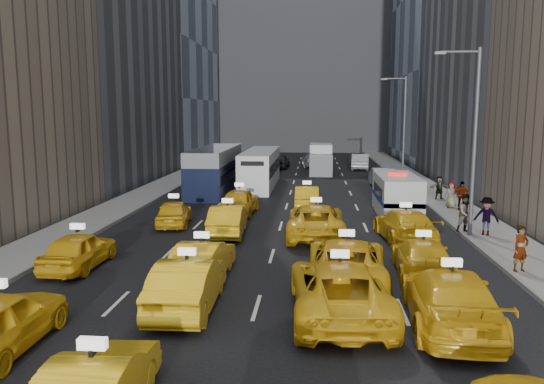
# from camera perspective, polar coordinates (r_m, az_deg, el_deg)

# --- Properties ---
(ground) EXTENTS (160.00, 160.00, 0.00)m
(ground) POSITION_cam_1_polar(r_m,az_deg,el_deg) (15.12, -2.53, -14.99)
(ground) COLOR black
(ground) RESTS_ON ground
(sidewalk_west) EXTENTS (3.00, 90.00, 0.15)m
(sidewalk_west) POSITION_cam_1_polar(r_m,az_deg,el_deg) (41.07, -12.84, 0.03)
(sidewalk_west) COLOR gray
(sidewalk_west) RESTS_ON ground
(sidewalk_east) EXTENTS (3.00, 90.00, 0.15)m
(sidewalk_east) POSITION_cam_1_polar(r_m,az_deg,el_deg) (40.17, 17.09, -0.33)
(sidewalk_east) COLOR gray
(sidewalk_east) RESTS_ON ground
(curb_west) EXTENTS (0.15, 90.00, 0.18)m
(curb_west) POSITION_cam_1_polar(r_m,az_deg,el_deg) (40.66, -10.89, 0.02)
(curb_west) COLOR slate
(curb_west) RESTS_ON ground
(curb_east) EXTENTS (0.15, 90.00, 0.18)m
(curb_east) POSITION_cam_1_polar(r_m,az_deg,el_deg) (39.88, 15.06, -0.28)
(curb_east) COLOR slate
(curb_east) RESTS_ON ground
(building_backdrop) EXTENTS (30.00, 12.00, 40.00)m
(building_backdrop) POSITION_cam_1_polar(r_m,az_deg,el_deg) (86.89, 3.51, 17.84)
(building_backdrop) COLOR slate
(building_backdrop) RESTS_ON ground
(streetlight_near) EXTENTS (2.15, 0.22, 9.00)m
(streetlight_near) POSITION_cam_1_polar(r_m,az_deg,el_deg) (26.82, 20.76, 5.64)
(streetlight_near) COLOR #595B60
(streetlight_near) RESTS_ON ground
(streetlight_far) EXTENTS (2.15, 0.22, 9.00)m
(streetlight_far) POSITION_cam_1_polar(r_m,az_deg,el_deg) (46.36, 13.89, 6.96)
(streetlight_far) COLOR #595B60
(streetlight_far) RESTS_ON ground
(taxi_5) EXTENTS (1.80, 4.90, 1.60)m
(taxi_5) POSITION_cam_1_polar(r_m,az_deg,el_deg) (16.80, -9.05, -9.70)
(taxi_5) COLOR gold
(taxi_5) RESTS_ON ground
(taxi_6) EXTENTS (3.13, 6.19, 1.68)m
(taxi_6) POSITION_cam_1_polar(r_m,az_deg,el_deg) (16.21, 7.25, -10.22)
(taxi_6) COLOR gold
(taxi_6) RESTS_ON ground
(taxi_7) EXTENTS (2.73, 5.87, 1.66)m
(taxi_7) POSITION_cam_1_polar(r_m,az_deg,el_deg) (16.10, 18.60, -10.77)
(taxi_7) COLOR gold
(taxi_7) RESTS_ON ground
(taxi_8) EXTENTS (1.77, 4.28, 1.45)m
(taxi_8) POSITION_cam_1_polar(r_m,az_deg,el_deg) (22.08, -20.06, -5.88)
(taxi_8) COLOR gold
(taxi_8) RESTS_ON ground
(taxi_9) EXTENTS (1.83, 4.47, 1.44)m
(taxi_9) POSITION_cam_1_polar(r_m,az_deg,el_deg) (19.57, -7.51, -7.27)
(taxi_9) COLOR gold
(taxi_9) RESTS_ON ground
(taxi_10) EXTENTS (3.13, 6.12, 1.66)m
(taxi_10) POSITION_cam_1_polar(r_m,az_deg,el_deg) (18.97, 7.98, -7.46)
(taxi_10) COLOR gold
(taxi_10) RESTS_ON ground
(taxi_11) EXTENTS (2.22, 4.94, 1.40)m
(taxi_11) POSITION_cam_1_polar(r_m,az_deg,el_deg) (20.57, 15.88, -6.80)
(taxi_11) COLOR gold
(taxi_11) RESTS_ON ground
(taxi_12) EXTENTS (2.18, 4.28, 1.40)m
(taxi_12) POSITION_cam_1_polar(r_m,az_deg,el_deg) (28.91, -10.49, -2.21)
(taxi_12) COLOR gold
(taxi_12) RESTS_ON ground
(taxi_13) EXTENTS (1.81, 4.63, 1.50)m
(taxi_13) POSITION_cam_1_polar(r_m,az_deg,el_deg) (26.38, -4.77, -3.01)
(taxi_13) COLOR gold
(taxi_13) RESTS_ON ground
(taxi_14) EXTENTS (2.69, 5.83, 1.62)m
(taxi_14) POSITION_cam_1_polar(r_m,az_deg,el_deg) (25.96, 4.74, -3.06)
(taxi_14) COLOR gold
(taxi_14) RESTS_ON ground
(taxi_15) EXTENTS (2.67, 5.45, 1.52)m
(taxi_15) POSITION_cam_1_polar(r_m,az_deg,el_deg) (25.81, 14.11, -3.48)
(taxi_15) COLOR gold
(taxi_15) RESTS_ON ground
(taxi_16) EXTENTS (2.05, 4.66, 1.56)m
(taxi_16) POSITION_cam_1_polar(r_m,az_deg,el_deg) (31.66, -3.51, -0.99)
(taxi_16) COLOR gold
(taxi_16) RESTS_ON ground
(taxi_17) EXTENTS (1.51, 4.22, 1.38)m
(taxi_17) POSITION_cam_1_polar(r_m,az_deg,el_deg) (33.88, 3.77, -0.51)
(taxi_17) COLOR gold
(taxi_17) RESTS_ON ground
(nypd_van) EXTENTS (2.66, 5.99, 2.51)m
(nypd_van) POSITION_cam_1_polar(r_m,az_deg,el_deg) (32.28, 13.27, -0.38)
(nypd_van) COLOR silver
(nypd_van) RESTS_ON ground
(double_decker) EXTENTS (3.13, 11.41, 3.29)m
(double_decker) POSITION_cam_1_polar(r_m,az_deg,el_deg) (41.06, -6.07, 2.38)
(double_decker) COLOR black
(double_decker) RESTS_ON ground
(city_bus) EXTENTS (2.94, 11.50, 2.95)m
(city_bus) POSITION_cam_1_polar(r_m,az_deg,el_deg) (43.37, -1.26, 2.53)
(city_bus) COLOR white
(city_bus) RESTS_ON ground
(box_truck) EXTENTS (2.96, 6.54, 2.88)m
(box_truck) POSITION_cam_1_polar(r_m,az_deg,el_deg) (52.76, 5.26, 3.53)
(box_truck) COLOR silver
(box_truck) RESTS_ON ground
(misc_car_0) EXTENTS (1.79, 4.92, 1.61)m
(misc_car_0) POSITION_cam_1_polar(r_m,az_deg,el_deg) (43.73, 11.78, 1.54)
(misc_car_0) COLOR #999CA0
(misc_car_0) RESTS_ON ground
(misc_car_1) EXTENTS (2.87, 5.63, 1.52)m
(misc_car_1) POSITION_cam_1_polar(r_m,az_deg,el_deg) (54.22, -4.10, 2.99)
(misc_car_1) COLOR black
(misc_car_1) RESTS_ON ground
(misc_car_2) EXTENTS (2.54, 5.60, 1.59)m
(misc_car_2) POSITION_cam_1_polar(r_m,az_deg,el_deg) (58.82, 4.41, 3.46)
(misc_car_2) COLOR slate
(misc_car_2) RESTS_ON ground
(misc_car_3) EXTENTS (2.07, 4.73, 1.58)m
(misc_car_3) POSITION_cam_1_polar(r_m,az_deg,el_deg) (57.33, 0.87, 3.35)
(misc_car_3) COLOR black
(misc_car_3) RESTS_ON ground
(misc_car_4) EXTENTS (2.26, 5.19, 1.66)m
(misc_car_4) POSITION_cam_1_polar(r_m,az_deg,el_deg) (57.21, 9.48, 3.26)
(misc_car_4) COLOR #A3A5AA
(misc_car_4) RESTS_ON ground
(pedestrian_0) EXTENTS (0.74, 0.61, 1.75)m
(pedestrian_0) POSITION_cam_1_polar(r_m,az_deg,el_deg) (21.86, 25.19, -5.52)
(pedestrian_0) COLOR gray
(pedestrian_0) RESTS_ON sidewalk_east
(pedestrian_1) EXTENTS (1.04, 0.76, 1.91)m
(pedestrian_1) POSITION_cam_1_polar(r_m,az_deg,el_deg) (27.82, 20.16, -2.16)
(pedestrian_1) COLOR gray
(pedestrian_1) RESTS_ON sidewalk_east
(pedestrian_2) EXTENTS (1.30, 0.90, 1.85)m
(pedestrian_2) POSITION_cam_1_polar(r_m,az_deg,el_deg) (27.56, 22.07, -2.42)
(pedestrian_2) COLOR gray
(pedestrian_2) RESTS_ON sidewalk_east
(pedestrian_3) EXTENTS (1.06, 0.55, 1.75)m
(pedestrian_3) POSITION_cam_1_polar(r_m,az_deg,el_deg) (34.08, 19.70, -0.37)
(pedestrian_3) COLOR gray
(pedestrian_3) RESTS_ON sidewalk_east
(pedestrian_4) EXTENTS (0.89, 0.62, 1.66)m
(pedestrian_4) POSITION_cam_1_polar(r_m,az_deg,el_deg) (34.63, 18.72, -0.27)
(pedestrian_4) COLOR gray
(pedestrian_4) RESTS_ON sidewalk_east
(pedestrian_5) EXTENTS (1.47, 0.54, 1.55)m
(pedestrian_5) POSITION_cam_1_polar(r_m,az_deg,el_deg) (37.97, 17.56, 0.45)
(pedestrian_5) COLOR gray
(pedestrian_5) RESTS_ON sidewalk_east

